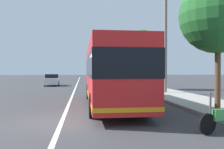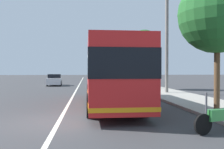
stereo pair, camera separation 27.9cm
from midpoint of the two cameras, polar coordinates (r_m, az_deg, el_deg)
name	(u,v)px [view 1 (the left image)]	position (r m, az deg, el deg)	size (l,w,h in m)	color
ground_plane	(62,122)	(9.47, -12.61, -10.82)	(220.00, 220.00, 0.00)	#38383A
sidewalk_curb	(166,93)	(20.45, 12.14, -4.35)	(110.00, 3.60, 0.14)	#9E998E
lane_divider_line	(72,95)	(19.35, -9.72, -4.83)	(110.00, 0.16, 0.01)	silver
coach_bus	(111,72)	(13.32, -0.95, 0.53)	(10.67, 2.57, 3.26)	red
car_ahead_same_lane	(52,80)	(32.48, -14.23, -1.32)	(4.24, 2.04, 1.49)	silver
car_behind_bus	(100,80)	(30.74, -3.20, -1.41)	(4.37, 1.99, 1.49)	silver
roadside_tree_near_camera	(218,15)	(12.39, 23.14, 12.78)	(3.56, 3.56, 6.28)	brown
roadside_tree_mid_block	(142,44)	(25.90, 6.89, 7.07)	(2.96, 2.96, 6.26)	brown
utility_pole	(165,46)	(20.73, 12.12, 6.54)	(0.27, 0.27, 7.96)	slate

